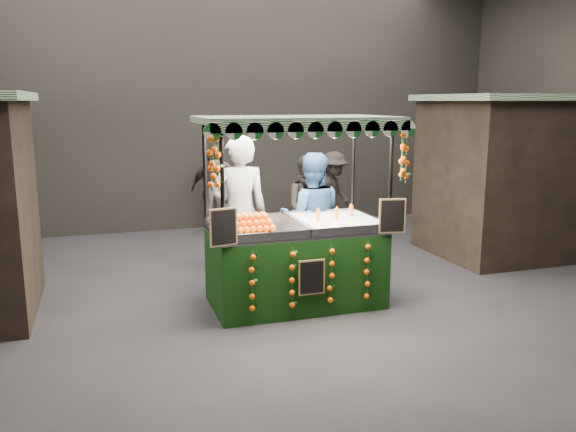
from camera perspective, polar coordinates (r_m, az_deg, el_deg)
name	(u,v)px	position (r m, az deg, el deg)	size (l,w,h in m)	color
ground	(296,309)	(7.17, 0.78, -9.11)	(12.00, 12.00, 0.00)	black
market_hall	(297,19)	(6.79, 0.86, 18.75)	(12.10, 10.10, 5.05)	black
neighbour_stall_right	(519,174)	(10.32, 21.79, 3.83)	(3.00, 2.20, 2.60)	black
juice_stall	(297,248)	(7.13, 0.87, -3.19)	(2.39, 1.41, 2.32)	black
vendor_grey	(240,214)	(7.67, -4.79, 0.23)	(0.78, 0.53, 2.07)	slate
vendor_blue	(311,218)	(7.98, 2.32, -0.25)	(1.04, 0.91, 1.82)	navy
shopper_0	(224,217)	(8.56, -6.30, -0.10)	(0.62, 0.42, 1.65)	#292421
shopper_1	(310,209)	(9.10, 2.14, 0.73)	(0.92, 0.78, 1.67)	black
shopper_2	(215,190)	(10.90, -7.15, 2.53)	(1.06, 0.95, 1.72)	#2B2523
shopper_3	(333,195)	(10.74, 4.46, 2.10)	(1.18, 1.09, 1.59)	#292321
shopper_5	(454,191)	(10.76, 15.99, 2.39)	(1.00, 1.79, 1.84)	black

